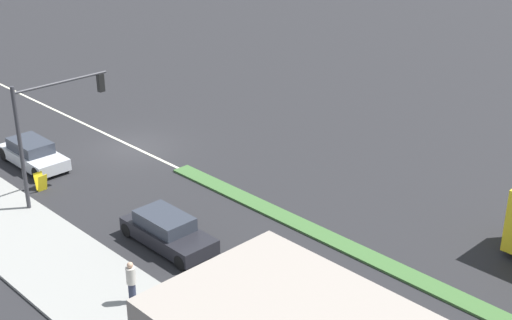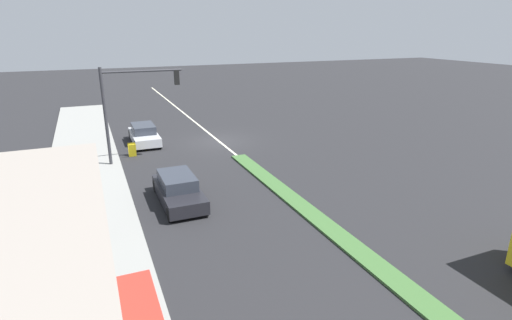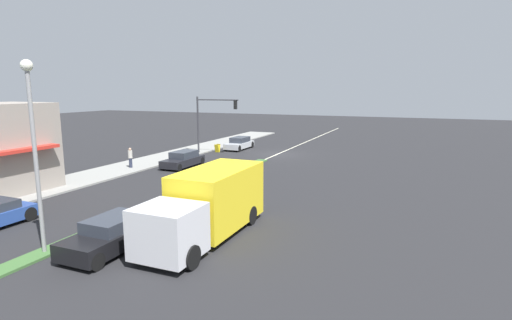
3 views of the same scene
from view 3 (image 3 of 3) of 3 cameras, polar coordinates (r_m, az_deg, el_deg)
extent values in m
plane|color=#232326|center=(24.44, -11.50, -5.34)|extent=(160.00, 160.00, 0.00)
cube|color=gray|center=(30.02, -26.40, -3.21)|extent=(4.00, 73.00, 0.12)
cube|color=#3D6633|center=(18.14, -28.10, -11.64)|extent=(0.90, 46.00, 0.10)
cube|color=beige|center=(40.22, 3.12, 0.86)|extent=(0.16, 60.00, 0.01)
cube|color=red|center=(26.32, -32.06, 0.92)|extent=(0.70, 6.50, 0.20)
cylinder|color=#333338|center=(40.64, -8.29, 5.01)|extent=(0.18, 0.18, 5.60)
cylinder|color=#333338|center=(39.38, -5.55, 8.55)|extent=(4.50, 0.12, 0.12)
cube|color=black|center=(38.50, -2.96, 7.88)|extent=(0.28, 0.24, 0.84)
sphere|color=red|center=(38.61, -2.88, 8.29)|extent=(0.18, 0.18, 0.18)
sphere|color=gold|center=(38.62, -2.88, 7.89)|extent=(0.18, 0.18, 0.18)
sphere|color=green|center=(38.63, -2.87, 7.49)|extent=(0.18, 0.18, 0.18)
cylinder|color=gray|center=(17.27, -28.91, -0.51)|extent=(0.16, 0.16, 7.00)
sphere|color=silver|center=(17.07, -29.95, 11.63)|extent=(0.44, 0.44, 0.44)
cylinder|color=#282D42|center=(34.10, -17.47, -0.38)|extent=(0.26, 0.26, 0.78)
cylinder|color=#B7B2A8|center=(33.99, -17.53, 0.79)|extent=(0.34, 0.34, 0.62)
sphere|color=tan|center=(33.92, -17.57, 1.49)|extent=(0.22, 0.22, 0.22)
cube|color=yellow|center=(41.59, -5.43, 1.72)|extent=(0.45, 0.21, 0.84)
cube|color=yellow|center=(41.32, -5.64, 1.66)|extent=(0.45, 0.21, 0.84)
cube|color=silver|center=(15.35, -12.37, -9.87)|extent=(2.28, 2.20, 1.90)
cube|color=yellow|center=(18.36, -5.44, -5.23)|extent=(2.40, 5.10, 2.60)
cylinder|color=black|center=(14.91, -9.23, -13.55)|extent=(0.28, 0.90, 0.90)
cylinder|color=black|center=(16.10, -15.90, -12.01)|extent=(0.28, 0.90, 0.90)
cylinder|color=black|center=(19.30, -0.75, -7.89)|extent=(0.28, 0.90, 0.90)
cylinder|color=black|center=(20.23, -6.40, -7.11)|extent=(0.28, 0.90, 0.90)
cube|color=black|center=(17.31, -19.94, -10.41)|extent=(1.83, 4.19, 0.67)
cube|color=#2D333D|center=(17.26, -19.58, -8.40)|extent=(1.56, 2.30, 0.49)
cylinder|color=black|center=(15.74, -21.85, -13.32)|extent=(0.22, 0.67, 0.67)
cylinder|color=black|center=(16.87, -25.89, -12.03)|extent=(0.22, 0.67, 0.67)
cylinder|color=black|center=(18.04, -14.35, -9.89)|extent=(0.22, 0.67, 0.67)
cylinder|color=black|center=(19.04, -18.31, -9.03)|extent=(0.22, 0.67, 0.67)
cylinder|color=black|center=(22.74, -29.62, -6.72)|extent=(0.22, 0.69, 0.69)
cylinder|color=black|center=(24.06, -32.06, -6.08)|extent=(0.22, 0.69, 0.69)
cube|color=#B7BABF|center=(43.41, -2.42, 2.17)|extent=(1.72, 4.30, 0.57)
cube|color=#2D333D|center=(43.53, -2.31, 2.94)|extent=(1.46, 2.36, 0.55)
cylinder|color=black|center=(41.58, -2.48, 1.64)|extent=(0.22, 0.69, 0.69)
cylinder|color=black|center=(42.25, -4.34, 1.75)|extent=(0.22, 0.69, 0.69)
cylinder|color=black|center=(44.64, -0.60, 2.22)|extent=(0.22, 0.69, 0.69)
cylinder|color=black|center=(45.27, -2.37, 2.32)|extent=(0.22, 0.69, 0.69)
cube|color=black|center=(33.94, -10.41, -0.20)|extent=(1.73, 4.30, 0.60)
cube|color=#2D333D|center=(34.02, -10.24, 0.81)|extent=(1.47, 2.37, 0.55)
cylinder|color=black|center=(32.11, -10.98, -1.09)|extent=(0.22, 0.61, 0.61)
cylinder|color=black|center=(32.98, -13.19, -0.88)|extent=(0.22, 0.61, 0.61)
cylinder|color=black|center=(35.02, -7.78, -0.09)|extent=(0.22, 0.61, 0.61)
cylinder|color=black|center=(35.83, -9.89, 0.08)|extent=(0.22, 0.61, 0.61)
camera|label=1|loc=(35.23, -56.80, 19.34)|focal=50.00mm
camera|label=2|loc=(24.38, -41.68, 10.67)|focal=28.00mm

